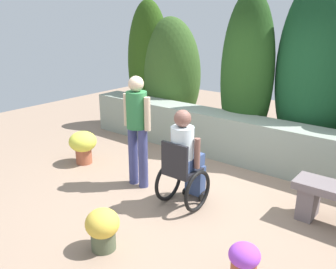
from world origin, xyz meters
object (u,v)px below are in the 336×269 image
at_px(flower_pot_purple_near, 103,228).
at_px(flower_pot_red_accent, 83,144).
at_px(person_standing_companion, 137,124).
at_px(flower_pot_terracotta_by_wall, 244,261).
at_px(person_in_wheelchair, 184,161).

xyz_separation_m(flower_pot_purple_near, flower_pot_red_accent, (-2.09, 1.41, 0.08)).
bearing_deg(person_standing_companion, flower_pot_terracotta_by_wall, -15.67).
bearing_deg(person_standing_companion, person_in_wheelchair, 3.30).
height_order(flower_pot_terracotta_by_wall, flower_pot_red_accent, flower_pot_red_accent).
bearing_deg(flower_pot_terracotta_by_wall, person_in_wheelchair, 147.49).
xyz_separation_m(person_in_wheelchair, flower_pot_purple_near, (-0.11, -1.34, -0.36)).
relative_size(person_standing_companion, flower_pot_terracotta_by_wall, 4.15).
xyz_separation_m(person_in_wheelchair, person_standing_companion, (-0.88, 0.05, 0.33)).
height_order(person_standing_companion, flower_pot_terracotta_by_wall, person_standing_companion).
bearing_deg(flower_pot_terracotta_by_wall, flower_pot_purple_near, -160.50).
bearing_deg(flower_pot_purple_near, person_in_wheelchair, 85.43).
bearing_deg(flower_pot_purple_near, flower_pot_terracotta_by_wall, 19.50).
relative_size(person_standing_companion, flower_pot_red_accent, 2.89).
height_order(person_standing_companion, flower_pot_purple_near, person_standing_companion).
relative_size(person_in_wheelchair, flower_pot_red_accent, 2.33).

